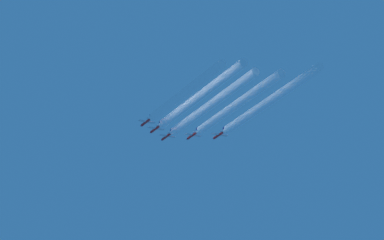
{
  "coord_description": "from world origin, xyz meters",
  "views": [
    {
      "loc": [
        -219.56,
        -453.37,
        1.44
      ],
      "look_at": [
        -0.2,
        -19.4,
        193.06
      ],
      "focal_mm": 119.63,
      "sensor_mm": 36.0,
      "label": 1
    }
  ],
  "objects": [
    {
      "name": "jet_lead",
      "position": [
        0.15,
        5.37,
        194.33
      ],
      "size": [
        7.36,
        10.72,
        2.58
      ],
      "color": "red"
    },
    {
      "name": "jet_left_wingman",
      "position": [
        -8.98,
        -2.86,
        193.35
      ],
      "size": [
        7.36,
        10.72,
        2.58
      ],
      "color": "red"
    },
    {
      "name": "jet_right_wingman",
      "position": [
        8.37,
        -2.64,
        193.48
      ],
      "size": [
        7.36,
        10.72,
        2.58
      ],
      "color": "red"
    },
    {
      "name": "jet_outer_left",
      "position": [
        -17.04,
        -10.96,
        192.16
      ],
      "size": [
        7.36,
        10.72,
        2.58
      ],
      "color": "red"
    },
    {
      "name": "jet_outer_right",
      "position": [
        16.48,
        -11.3,
        192.11
      ],
      "size": [
        7.36,
        10.72,
        2.58
      ],
      "color": "red"
    },
    {
      "name": "smoke_trail_lead",
      "position": [
        0.15,
        -35.65,
        194.3
      ],
      "size": [
        3.29,
        72.21,
        3.29
      ],
      "color": "white"
    },
    {
      "name": "smoke_trail_left_wingman",
      "position": [
        -8.98,
        -43.37,
        193.33
      ],
      "size": [
        3.29,
        71.2,
        3.29
      ],
      "color": "white"
    },
    {
      "name": "smoke_trail_right_wingman",
      "position": [
        8.37,
        -42.24,
        193.46
      ],
      "size": [
        3.29,
        69.38,
        3.29
      ],
      "color": "white"
    },
    {
      "name": "smoke_trail_outer_left",
      "position": [
        -17.04,
        -46.48,
        192.13
      ],
      "size": [
        3.29,
        61.21,
        3.29
      ],
      "color": "white"
    },
    {
      "name": "smoke_trail_outer_right",
      "position": [
        16.48,
        -53.57,
        192.08
      ],
      "size": [
        3.29,
        74.72,
        3.29
      ],
      "color": "white"
    }
  ]
}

